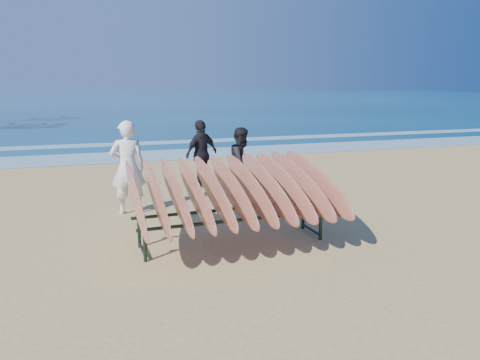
{
  "coord_description": "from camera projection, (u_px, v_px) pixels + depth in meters",
  "views": [
    {
      "loc": [
        -2.43,
        -6.86,
        2.67
      ],
      "look_at": [
        0.0,
        0.8,
        0.95
      ],
      "focal_mm": 35.0,
      "sensor_mm": 36.0,
      "label": 1
    }
  ],
  "objects": [
    {
      "name": "person_white",
      "position": [
        128.0,
        168.0,
        9.4
      ],
      "size": [
        0.7,
        0.46,
        1.9
      ],
      "primitive_type": "imported",
      "rotation": [
        0.0,
        0.0,
        3.13
      ],
      "color": "white",
      "rests_on": "ground"
    },
    {
      "name": "ocean",
      "position": [
        110.0,
        102.0,
        58.95
      ],
      "size": [
        160.0,
        160.0,
        0.0
      ],
      "primitive_type": "plane",
      "color": "navy",
      "rests_on": "ground"
    },
    {
      "name": "foam_near",
      "position": [
        164.0,
        155.0,
        17.0
      ],
      "size": [
        160.0,
        160.0,
        0.0
      ],
      "primitive_type": "plane",
      "color": "white",
      "rests_on": "ground"
    },
    {
      "name": "person_dark_b",
      "position": [
        202.0,
        154.0,
        11.81
      ],
      "size": [
        1.07,
        0.85,
        1.7
      ],
      "primitive_type": "imported",
      "rotation": [
        0.0,
        0.0,
        3.66
      ],
      "color": "black",
      "rests_on": "ground"
    },
    {
      "name": "ground",
      "position": [
        255.0,
        246.0,
        7.68
      ],
      "size": [
        120.0,
        120.0,
        0.0
      ],
      "primitive_type": "plane",
      "color": "tan",
      "rests_on": "ground"
    },
    {
      "name": "person_dark_a",
      "position": [
        242.0,
        162.0,
        10.82
      ],
      "size": [
        0.99,
        0.97,
        1.62
      ],
      "primitive_type": "imported",
      "rotation": [
        0.0,
        0.0,
        0.7
      ],
      "color": "black",
      "rests_on": "ground"
    },
    {
      "name": "foam_far",
      "position": [
        152.0,
        143.0,
        20.26
      ],
      "size": [
        160.0,
        160.0,
        0.0
      ],
      "primitive_type": "plane",
      "color": "white",
      "rests_on": "ground"
    },
    {
      "name": "surfboard_rack",
      "position": [
        232.0,
        190.0,
        7.61
      ],
      "size": [
        3.25,
        2.7,
        1.51
      ],
      "rotation": [
        0.0,
        0.0,
        0.03
      ],
      "color": "black",
      "rests_on": "ground"
    }
  ]
}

